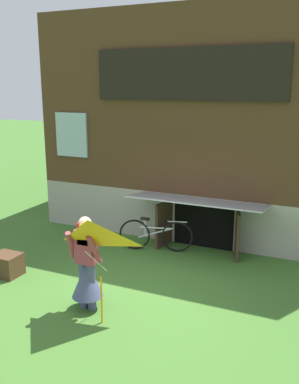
{
  "coord_description": "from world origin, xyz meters",
  "views": [
    {
      "loc": [
        3.17,
        -6.0,
        3.66
      ],
      "look_at": [
        0.01,
        0.99,
        1.72
      ],
      "focal_mm": 39.84,
      "sensor_mm": 36.0,
      "label": 1
    }
  ],
  "objects_px": {
    "person": "(87,271)",
    "wooden_crate": "(7,265)",
    "kite": "(89,249)",
    "bicycle_silver": "(156,235)"
  },
  "relations": [
    {
      "from": "bicycle_silver",
      "to": "person",
      "type": "bearing_deg",
      "value": -106.08
    },
    {
      "from": "kite",
      "to": "wooden_crate",
      "type": "height_order",
      "value": "kite"
    },
    {
      "from": "person",
      "to": "kite",
      "type": "bearing_deg",
      "value": -33.49
    },
    {
      "from": "wooden_crate",
      "to": "bicycle_silver",
      "type": "bearing_deg",
      "value": 47.9
    },
    {
      "from": "person",
      "to": "wooden_crate",
      "type": "relative_size",
      "value": 3.01
    },
    {
      "from": "person",
      "to": "wooden_crate",
      "type": "bearing_deg",
      "value": -171.97
    },
    {
      "from": "kite",
      "to": "person",
      "type": "bearing_deg",
      "value": 126.83
    },
    {
      "from": "wooden_crate",
      "to": "person",
      "type": "bearing_deg",
      "value": -11.65
    },
    {
      "from": "person",
      "to": "wooden_crate",
      "type": "height_order",
      "value": "person"
    },
    {
      "from": "person",
      "to": "wooden_crate",
      "type": "distance_m",
      "value": 2.24
    }
  ]
}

